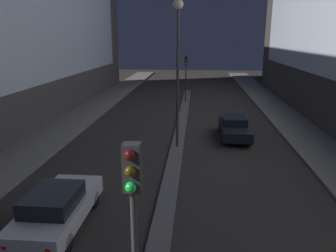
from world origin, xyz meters
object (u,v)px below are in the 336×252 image
Objects in this scene: car_left_lane at (57,208)px; traffic_light_near at (133,208)px; car_right_lane at (234,127)px; traffic_light_mid at (186,69)px; street_lamp at (178,45)px.

traffic_light_near is at bearing -51.60° from car_left_lane.
car_left_lane is at bearing -122.69° from car_right_lane.
traffic_light_mid reaches higher than car_left_lane.
traffic_light_mid is 12.34m from car_right_lane.
car_left_lane is at bearing -99.15° from traffic_light_mid.
car_right_lane is (3.70, 2.62, -5.43)m from street_lamp.
street_lamp is 11.05m from car_left_lane.
traffic_light_near is 1.00× the size of car_right_lane.
street_lamp is at bearing -90.00° from traffic_light_mid.
street_lamp reaches higher than car_right_lane.
car_right_lane is (7.40, 11.52, -0.05)m from car_left_lane.
traffic_light_mid is 0.55× the size of street_lamp.
car_right_lane is at bearing -72.07° from traffic_light_mid.
street_lamp reaches higher than traffic_light_near.
traffic_light_near is 1.00× the size of traffic_light_mid.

